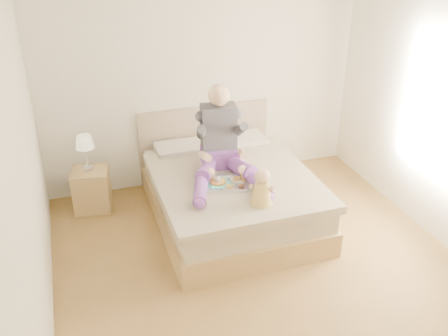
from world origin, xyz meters
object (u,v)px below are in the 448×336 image
object	(u,v)px
bed	(229,191)
nightstand	(92,189)
adult	(222,147)
tray	(226,182)
baby	(262,189)

from	to	relation	value
bed	nightstand	bearing A→B (deg)	156.50
nightstand	adult	size ratio (longest dim) A/B	0.42
nightstand	adult	world-z (taller)	adult
nightstand	tray	bearing A→B (deg)	-25.95
adult	tray	distance (m)	0.42
adult	bed	bearing A→B (deg)	9.50
tray	baby	world-z (taller)	baby
bed	nightstand	xyz separation A→B (m)	(-1.49, 0.65, -0.06)
baby	bed	bearing A→B (deg)	125.44
adult	baby	size ratio (longest dim) A/B	3.19
tray	baby	xyz separation A→B (m)	(0.21, -0.47, 0.13)
bed	tray	world-z (taller)	bed
nightstand	baby	world-z (taller)	baby
tray	baby	distance (m)	0.53
nightstand	tray	distance (m)	1.71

